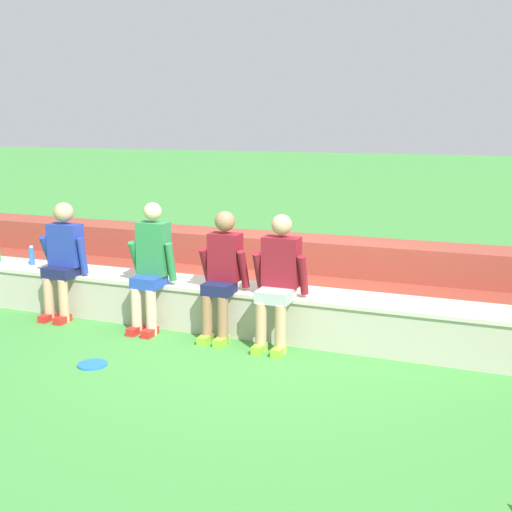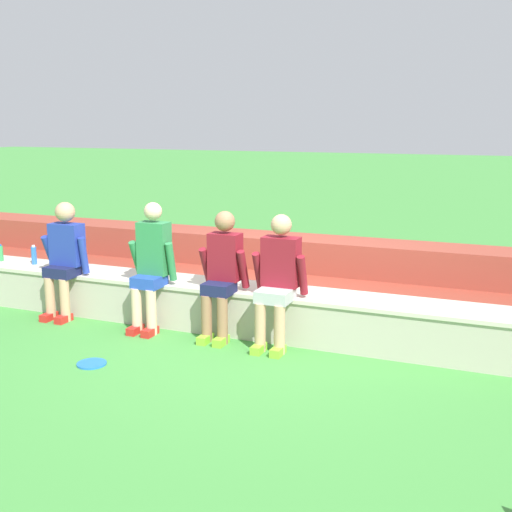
% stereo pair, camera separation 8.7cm
% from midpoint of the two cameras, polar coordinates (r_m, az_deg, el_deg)
% --- Properties ---
extents(ground_plane, '(80.00, 80.00, 0.00)m').
position_cam_midpoint_polar(ground_plane, '(6.71, -0.98, -7.53)').
color(ground_plane, '#428E3D').
extents(stone_seating_wall, '(7.58, 0.60, 0.50)m').
position_cam_midpoint_polar(stone_seating_wall, '(6.88, -0.08, -4.73)').
color(stone_seating_wall, '#B7AF9E').
rests_on(stone_seating_wall, ground).
extents(brick_bleachers, '(11.35, 1.27, 0.80)m').
position_cam_midpoint_polar(brick_bleachers, '(7.99, 3.25, -1.87)').
color(brick_bleachers, brown).
rests_on(brick_bleachers, ground).
extents(person_far_left, '(0.56, 0.49, 1.33)m').
position_cam_midpoint_polar(person_far_left, '(7.66, -17.05, 0.00)').
color(person_far_left, tan).
rests_on(person_far_left, ground).
extents(person_left_of_center, '(0.51, 0.50, 1.38)m').
position_cam_midpoint_polar(person_left_of_center, '(6.99, -9.64, -0.72)').
color(person_left_of_center, beige).
rests_on(person_left_of_center, ground).
extents(person_center, '(0.51, 0.53, 1.33)m').
position_cam_midpoint_polar(person_center, '(6.64, -3.40, -1.39)').
color(person_center, '#996B4C').
rests_on(person_center, ground).
extents(person_right_of_center, '(0.55, 0.56, 1.33)m').
position_cam_midpoint_polar(person_right_of_center, '(6.38, 1.60, -1.92)').
color(person_right_of_center, tan).
rests_on(person_right_of_center, ground).
extents(water_bottle_mid_right, '(0.06, 0.06, 0.24)m').
position_cam_midpoint_polar(water_bottle_mid_right, '(8.37, -19.51, 0.01)').
color(water_bottle_mid_right, blue).
rests_on(water_bottle_mid_right, stone_seating_wall).
extents(frisbee, '(0.27, 0.27, 0.02)m').
position_cam_midpoint_polar(frisbee, '(6.27, -14.66, -9.28)').
color(frisbee, blue).
rests_on(frisbee, ground).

